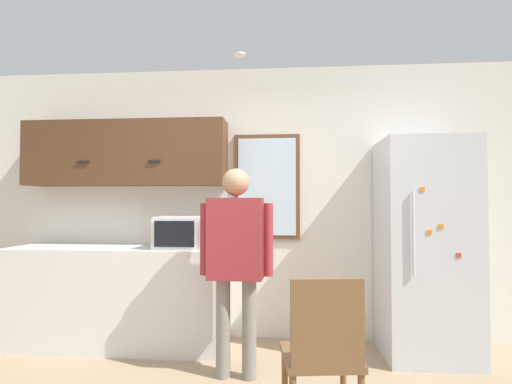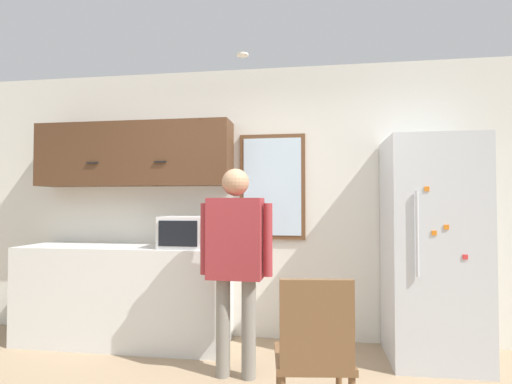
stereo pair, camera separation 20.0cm
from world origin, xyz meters
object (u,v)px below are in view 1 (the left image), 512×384
refrigerator (425,247)px  chair (323,348)px  person (236,250)px  microwave (185,232)px

refrigerator → chair: (-0.99, -1.29, -0.45)m
chair → person: bearing=-57.7°
person → chair: bearing=-48.5°
person → chair: size_ratio=1.74×
person → chair: person is taller
microwave → refrigerator: (2.14, 0.04, -0.12)m
person → refrigerator: (1.59, 0.56, -0.02)m
person → refrigerator: bearing=21.2°
microwave → refrigerator: bearing=1.1°
microwave → person: person is taller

